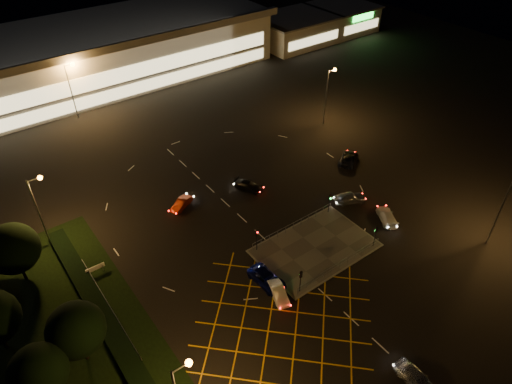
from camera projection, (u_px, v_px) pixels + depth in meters
ground at (292, 246)px, 56.54m from camera, size 180.00×180.00×0.00m
pedestrian_island at (315, 248)px, 56.17m from camera, size 14.00×9.00×0.12m
grass_verge at (48, 327)px, 47.18m from camera, size 18.00×30.00×0.08m
hedge at (94, 301)px, 49.25m from camera, size 2.00×26.00×1.00m
supermarket at (97, 54)px, 92.50m from camera, size 72.00×26.50×10.50m
retail_unit_a at (295, 29)px, 110.31m from camera, size 18.80×14.80×6.35m
retail_unit_b at (342, 17)px, 117.80m from camera, size 14.80×14.80×6.35m
streetlight_se at (506, 200)px, 53.21m from camera, size 1.78×0.56×10.03m
streetlight_nw at (39, 203)px, 52.85m from camera, size 1.78×0.56×10.03m
streetlight_ne at (329, 89)px, 76.62m from camera, size 1.78×0.56×10.03m
streetlight_far_left at (72, 83)px, 78.41m from camera, size 1.78×0.56×10.03m
streetlight_far_right at (252, 33)px, 98.44m from camera, size 1.78×0.56×10.03m
signal_sw at (301, 277)px, 49.41m from camera, size 0.28×0.30×3.15m
signal_se at (376, 232)px, 55.04m from camera, size 0.28×0.30×3.15m
signal_nw at (257, 236)px, 54.47m from camera, size 0.28×0.30×3.15m
signal_ne at (330, 199)px, 60.09m from camera, size 0.28×0.30×3.15m
tree_a at (38, 372)px, 38.54m from camera, size 5.04×5.04×6.86m
tree_c at (13, 249)px, 49.23m from camera, size 5.76×5.76×7.84m
tree_e at (76, 330)px, 41.49m from camera, size 5.40×5.40×7.35m
car_near_silver at (416, 378)px, 41.94m from camera, size 1.84×4.43×1.50m
car_queue_white at (278, 292)px, 49.95m from camera, size 2.47×4.17×1.30m
car_left_blue at (267, 279)px, 51.41m from camera, size 2.66×5.17×1.40m
car_far_dkgrey at (249, 186)px, 65.22m from camera, size 3.45×4.60×1.24m
car_right_silver at (350, 198)px, 62.90m from camera, size 4.75×3.49×1.50m
car_circ_red at (181, 204)px, 62.06m from camera, size 3.90×2.81×1.22m
car_east_grey at (348, 158)px, 70.72m from camera, size 5.40×4.55×1.37m
car_approach_white at (387, 216)px, 59.97m from camera, size 3.81×4.77×1.29m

